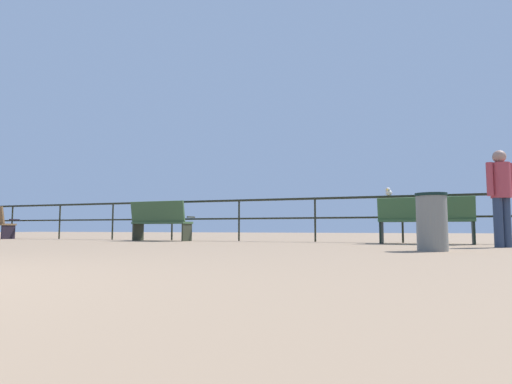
{
  "coord_description": "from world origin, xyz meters",
  "views": [
    {
      "loc": [
        3.22,
        -0.72,
        0.3
      ],
      "look_at": [
        -0.31,
        8.5,
        1.14
      ],
      "focal_mm": 30.36,
      "sensor_mm": 36.0,
      "label": 1
    }
  ],
  "objects_px": {
    "bench_near_left": "(160,219)",
    "trash_bin": "(432,222)",
    "seagull_on_rail": "(389,192)",
    "person_by_bench": "(501,191)",
    "bench_near_right": "(425,218)"
  },
  "relations": [
    {
      "from": "bench_near_left",
      "to": "person_by_bench",
      "type": "relative_size",
      "value": 0.97
    },
    {
      "from": "bench_near_left",
      "to": "trash_bin",
      "type": "bearing_deg",
      "value": -24.56
    },
    {
      "from": "bench_near_left",
      "to": "person_by_bench",
      "type": "height_order",
      "value": "person_by_bench"
    },
    {
      "from": "seagull_on_rail",
      "to": "trash_bin",
      "type": "bearing_deg",
      "value": -77.21
    },
    {
      "from": "bench_near_right",
      "to": "person_by_bench",
      "type": "relative_size",
      "value": 1.13
    },
    {
      "from": "bench_near_left",
      "to": "seagull_on_rail",
      "type": "xyz_separation_m",
      "value": [
        5.35,
        0.62,
        0.56
      ]
    },
    {
      "from": "person_by_bench",
      "to": "bench_near_left",
      "type": "bearing_deg",
      "value": 170.72
    },
    {
      "from": "person_by_bench",
      "to": "seagull_on_rail",
      "type": "height_order",
      "value": "person_by_bench"
    },
    {
      "from": "bench_near_right",
      "to": "person_by_bench",
      "type": "distance_m",
      "value": 1.69
    },
    {
      "from": "trash_bin",
      "to": "person_by_bench",
      "type": "bearing_deg",
      "value": 56.35
    },
    {
      "from": "bench_near_left",
      "to": "seagull_on_rail",
      "type": "relative_size",
      "value": 4.18
    },
    {
      "from": "person_by_bench",
      "to": "trash_bin",
      "type": "relative_size",
      "value": 2.02
    },
    {
      "from": "bench_near_left",
      "to": "bench_near_right",
      "type": "relative_size",
      "value": 0.85
    },
    {
      "from": "trash_bin",
      "to": "bench_near_right",
      "type": "bearing_deg",
      "value": 91.27
    },
    {
      "from": "person_by_bench",
      "to": "seagull_on_rail",
      "type": "distance_m",
      "value": 2.59
    }
  ]
}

